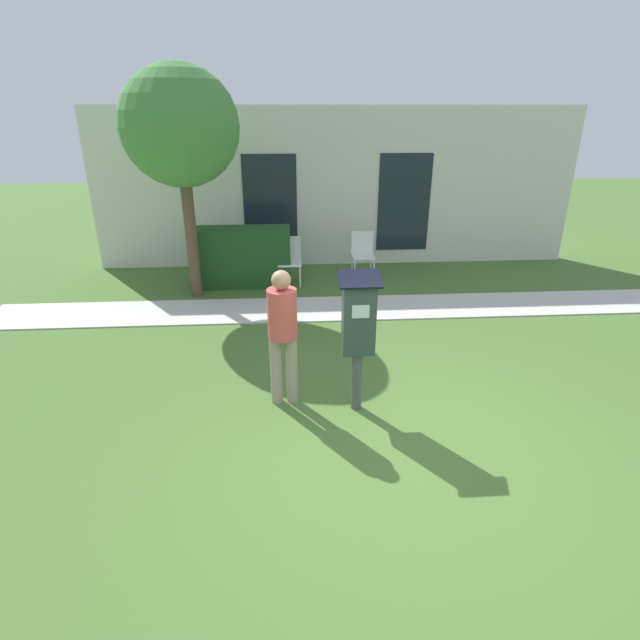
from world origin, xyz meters
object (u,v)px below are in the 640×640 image
Objects in this scene: person_standing at (283,328)px; parking_meter at (358,325)px; outdoor_chair_left at (289,257)px; outdoor_chair_middle at (363,251)px.

parking_meter is at bearing -15.54° from person_standing.
person_standing is at bearing -99.89° from outdoor_chair_left.
outdoor_chair_middle is (1.57, 4.58, -0.40)m from person_standing.
parking_meter is 1.01× the size of person_standing.
person_standing is at bearing -91.25° from outdoor_chair_middle.
outdoor_chair_left is 1.50m from outdoor_chair_middle.
outdoor_chair_left is at bearing -148.74° from outdoor_chair_middle.
parking_meter is 0.83m from person_standing.
person_standing is 1.76× the size of outdoor_chair_left.
parking_meter is 1.77× the size of outdoor_chair_middle.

